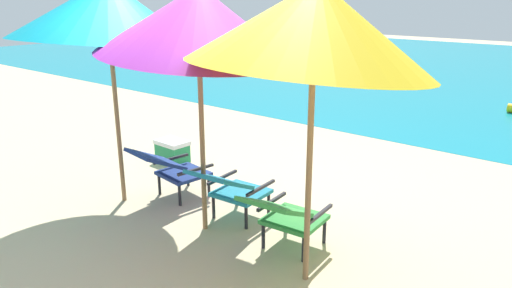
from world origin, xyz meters
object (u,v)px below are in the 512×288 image
beach_umbrella_left (108,11)px  lounge_chair_right (285,214)px  beach_umbrella_right (314,26)px  beach_umbrella_center (198,21)px  lounge_chair_left (171,167)px  cooler_box (172,151)px  lounge_chair_center (231,187)px

beach_umbrella_left → lounge_chair_right: bearing=5.7°
lounge_chair_right → beach_umbrella_right: 1.78m
lounge_chair_right → beach_umbrella_left: beach_umbrella_left is taller
beach_umbrella_left → beach_umbrella_right: bearing=-0.3°
beach_umbrella_center → lounge_chair_left: bearing=161.3°
lounge_chair_left → lounge_chair_right: same height
lounge_chair_left → beach_umbrella_center: beach_umbrella_center is taller
beach_umbrella_center → cooler_box: 2.94m
lounge_chair_center → beach_umbrella_center: beach_umbrella_center is taller
lounge_chair_right → lounge_chair_left: bearing=174.8°
beach_umbrella_center → beach_umbrella_right: 1.34m
lounge_chair_center → lounge_chair_left: bearing=179.9°
lounge_chair_center → lounge_chair_right: (0.82, -0.16, 0.00)m
lounge_chair_right → beach_umbrella_center: bearing=-172.7°
beach_umbrella_right → cooler_box: bearing=157.8°
lounge_chair_left → beach_umbrella_center: (0.84, -0.28, 1.70)m
lounge_chair_left → lounge_chair_right: size_ratio=1.03×
cooler_box → beach_umbrella_center: bearing=-32.6°
lounge_chair_left → lounge_chair_right: 1.79m
lounge_chair_center → beach_umbrella_left: bearing=-164.5°
lounge_chair_center → cooler_box: bearing=155.3°
beach_umbrella_center → lounge_chair_right: bearing=7.3°
beach_umbrella_left → cooler_box: 2.46m
beach_umbrella_left → beach_umbrella_center: beach_umbrella_left is taller
lounge_chair_center → beach_umbrella_right: 2.14m
lounge_chair_left → beach_umbrella_right: 2.80m
lounge_chair_right → cooler_box: lounge_chair_right is taller
lounge_chair_left → beach_umbrella_right: bearing=-10.4°
lounge_chair_center → beach_umbrella_right: (1.21, -0.40, 1.72)m
lounge_chair_left → beach_umbrella_left: (-0.42, -0.38, 1.76)m
lounge_chair_left → beach_umbrella_center: bearing=-18.7°
lounge_chair_center → lounge_chair_right: size_ratio=0.99×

